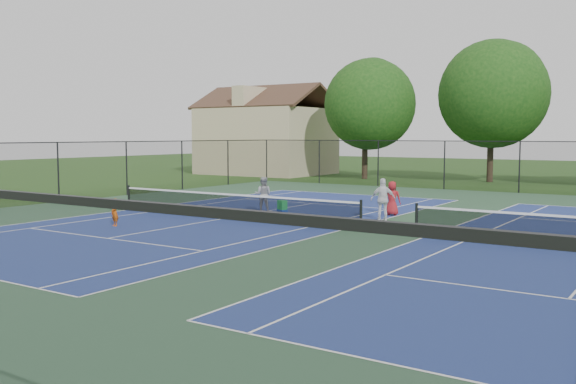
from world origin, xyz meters
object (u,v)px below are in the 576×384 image
Objects in this scene: tree_back_a at (365,100)px; bystander_a at (383,199)px; clapboard_house at (266,138)px; child_player at (115,212)px; instructor at (263,195)px; ball_hopper at (282,205)px; tree_back_b at (492,89)px; ball_crate at (282,213)px; bystander_c at (392,198)px.

tree_back_a is 5.48× the size of bystander_a.
clapboard_house is 6.46× the size of bystander_a.
instructor is at bearing 88.31° from child_player.
ball_hopper is (17.63, -23.63, -2.59)m from clapboard_house.
instructor is at bearing -54.83° from clapboard_house.
instructor is 5.51m from bystander_a.
tree_back_b reaches higher than instructor.
tree_back_a is 24.59m from ball_crate.
clapboard_house is 29.63m from ball_crate.
tree_back_b reaches higher than bystander_a.
ball_crate is (17.63, -23.63, -2.94)m from clapboard_house.
child_player is at bearing 12.21° from bystander_a.
clapboard_house is at bearing -60.78° from bystander_c.
tree_back_a is 23.22m from instructor.
child_player is 0.72× the size of bystander_c.
tree_back_b reaches higher than ball_crate.
bystander_a is (7.56, 6.99, 0.32)m from child_player.
child_player is 2.75× the size of ball_hopper.
clapboard_house is at bearing 131.47° from child_player.
bystander_a is at bearing 85.65° from bystander_c.
bystander_a is 1.68m from bystander_c.
tree_back_a is 0.85× the size of clapboard_house.
ball_crate is (-1.37, -24.63, -6.44)m from tree_back_b.
tree_back_a is 23.25m from bystander_c.
tree_back_a is at bearing 108.64° from ball_hopper.
bystander_c reaches higher than ball_crate.
child_player is at bearing -99.39° from tree_back_b.
tree_back_b reaches higher than bystander_c.
child_player is 2.93× the size of ball_crate.
ball_crate is 0.34m from ball_hopper.
instructor is 4.12× the size of ball_hopper.
tree_back_b is 19.35m from clapboard_house.
bystander_a is (21.55, -22.31, -2.26)m from clapboard_house.
tree_back_b is 6.46× the size of instructor.
bystander_c is 4.09× the size of ball_crate.
child_player is 6.83m from instructor.
child_player is (3.99, -28.30, -5.52)m from tree_back_a.
child_player is at bearing -122.68° from ball_crate.
bystander_a is 4.73× the size of ball_crate.
instructor reaches higher than child_player.
tree_back_a is 8.84× the size of child_player.
ball_hopper is (1.57, -0.83, -0.28)m from instructor.
instructor is 1.08× the size of bystander_c.
ball_crate is at bearing -93.18° from tree_back_b.
tree_back_a is at bearing -97.63° from instructor.
ball_hopper is at bearing 128.83° from instructor.
ball_hopper is (7.63, -22.63, -5.54)m from tree_back_a.
bystander_c is 4.66m from ball_crate.
instructor is 0.93× the size of bystander_a.
tree_back_a reaches higher than bystander_a.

